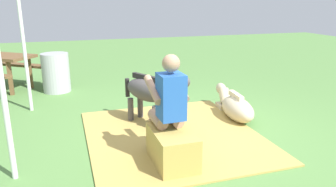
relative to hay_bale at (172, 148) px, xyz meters
name	(u,v)px	position (x,y,z in m)	size (l,w,h in m)	color
ground_plane	(189,134)	(0.78, -0.52, -0.21)	(24.00, 24.00, 0.00)	#568442
hay_patch	(173,135)	(0.79, -0.27, -0.20)	(2.63, 2.37, 0.02)	tan
hay_bale	(172,148)	(0.00, 0.00, 0.00)	(0.73, 0.44, 0.42)	tan
person_seated	(168,103)	(0.16, 0.00, 0.50)	(0.66, 0.42, 1.30)	tan
pony_standing	(151,91)	(1.26, -0.08, 0.34)	(1.23, 0.81, 0.91)	#4C4747
pony_lying	(235,106)	(1.19, -1.48, -0.02)	(1.35, 0.48, 0.42)	beige
water_barrel	(56,73)	(3.75, 1.31, 0.19)	(0.56, 0.56, 0.81)	#B2B2B7
tent_pole_right	(23,36)	(2.60, 1.74, 1.08)	(0.06, 0.06, 2.58)	silver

